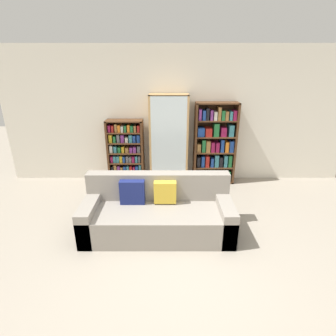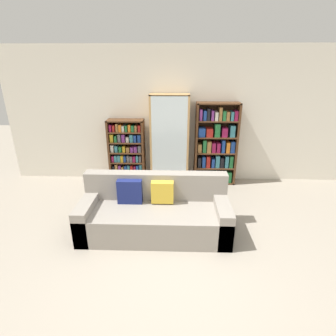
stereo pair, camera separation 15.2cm
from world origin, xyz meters
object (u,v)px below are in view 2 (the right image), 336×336
at_px(bookshelf_left, 127,152).
at_px(display_cabinet, 170,140).
at_px(bookshelf_right, 216,146).
at_px(couch, 155,214).
at_px(wine_bottle, 194,198).

xyz_separation_m(bookshelf_left, display_cabinet, (0.88, -0.02, 0.27)).
height_order(display_cabinet, bookshelf_right, display_cabinet).
bearing_deg(display_cabinet, bookshelf_left, 178.98).
relative_size(couch, wine_bottle, 5.33).
height_order(couch, wine_bottle, couch).
xyz_separation_m(bookshelf_left, bookshelf_right, (1.82, 0.00, 0.15)).
height_order(bookshelf_left, bookshelf_right, bookshelf_right).
xyz_separation_m(bookshelf_right, wine_bottle, (-0.49, -1.07, -0.63)).
height_order(bookshelf_left, wine_bottle, bookshelf_left).
bearing_deg(bookshelf_right, bookshelf_left, -180.00).
distance_m(bookshelf_right, wine_bottle, 1.34).
distance_m(couch, wine_bottle, 0.98).
distance_m(bookshelf_left, bookshelf_right, 1.83).
bearing_deg(wine_bottle, bookshelf_right, 65.40).
relative_size(couch, bookshelf_left, 1.62).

